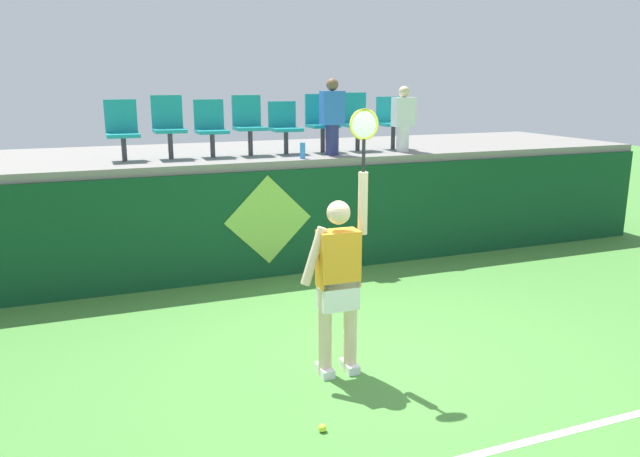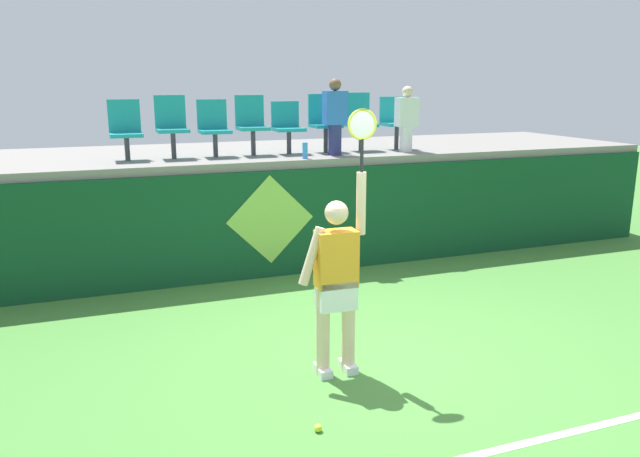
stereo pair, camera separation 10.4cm
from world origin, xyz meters
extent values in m
plane|color=#478438|center=(0.00, 0.00, 0.00)|extent=(40.00, 40.00, 0.00)
cube|color=#0F4223|center=(0.00, 3.14, 0.77)|extent=(12.90, 0.20, 1.54)
cube|color=gray|center=(0.00, 4.62, 1.60)|extent=(12.90, 3.06, 0.12)
cube|color=white|center=(0.00, -1.68, 0.00)|extent=(11.61, 0.08, 0.01)
cube|color=white|center=(-0.65, -0.04, 0.04)|extent=(0.13, 0.26, 0.08)
cube|color=white|center=(-0.39, -0.04, 0.04)|extent=(0.13, 0.26, 0.08)
cylinder|color=beige|center=(-0.65, -0.04, 0.44)|extent=(0.13, 0.13, 0.88)
cylinder|color=beige|center=(-0.39, -0.04, 0.44)|extent=(0.13, 0.13, 0.88)
cube|color=white|center=(-0.52, -0.04, 0.80)|extent=(0.37, 0.23, 0.28)
cube|color=orange|center=(-0.52, -0.04, 1.15)|extent=(0.39, 0.23, 0.53)
sphere|color=beige|center=(-0.52, -0.04, 1.58)|extent=(0.22, 0.22, 0.22)
cylinder|color=beige|center=(-0.76, -0.03, 1.19)|extent=(0.26, 0.10, 0.55)
cylinder|color=beige|center=(-0.28, -0.05, 1.65)|extent=(0.09, 0.09, 0.58)
cylinder|color=black|center=(-0.28, -0.05, 2.09)|extent=(0.03, 0.03, 0.30)
torus|color=gold|center=(-0.28, -0.05, 2.37)|extent=(0.28, 0.03, 0.28)
ellipsoid|color=silver|center=(-0.28, -0.05, 2.37)|extent=(0.24, 0.02, 0.24)
sphere|color=#D1E533|center=(-1.04, -0.96, 0.03)|extent=(0.07, 0.07, 0.07)
cylinder|color=#338CE5|center=(0.31, 3.26, 1.78)|extent=(0.08, 0.08, 0.23)
cylinder|color=#38383D|center=(-2.11, 3.90, 1.83)|extent=(0.07, 0.07, 0.33)
cube|color=teal|center=(-2.11, 3.90, 2.02)|extent=(0.44, 0.42, 0.05)
cube|color=teal|center=(-2.11, 4.09, 2.27)|extent=(0.44, 0.04, 0.46)
cylinder|color=#38383D|center=(-1.47, 3.90, 1.85)|extent=(0.07, 0.07, 0.38)
cube|color=teal|center=(-1.47, 3.90, 2.06)|extent=(0.44, 0.42, 0.05)
cube|color=teal|center=(-1.47, 4.09, 2.32)|extent=(0.44, 0.04, 0.47)
cylinder|color=#38383D|center=(-0.86, 3.90, 1.83)|extent=(0.07, 0.07, 0.35)
cube|color=teal|center=(-0.86, 3.90, 2.03)|extent=(0.44, 0.42, 0.05)
cube|color=teal|center=(-0.86, 4.09, 2.27)|extent=(0.44, 0.04, 0.43)
cylinder|color=#38383D|center=(-0.29, 3.90, 1.85)|extent=(0.07, 0.07, 0.38)
cube|color=teal|center=(-0.29, 3.90, 2.06)|extent=(0.44, 0.42, 0.05)
cube|color=teal|center=(-0.29, 4.09, 2.32)|extent=(0.44, 0.04, 0.46)
cylinder|color=#38383D|center=(0.27, 3.90, 1.83)|extent=(0.07, 0.07, 0.35)
cube|color=teal|center=(0.27, 3.90, 2.03)|extent=(0.44, 0.42, 0.05)
cube|color=teal|center=(0.27, 4.09, 2.25)|extent=(0.44, 0.04, 0.39)
cylinder|color=#38383D|center=(0.87, 3.90, 1.85)|extent=(0.07, 0.07, 0.39)
cube|color=teal|center=(0.87, 3.90, 2.07)|extent=(0.44, 0.42, 0.05)
cube|color=teal|center=(0.87, 4.09, 2.33)|extent=(0.44, 0.04, 0.46)
cylinder|color=#38383D|center=(1.47, 3.90, 1.85)|extent=(0.07, 0.07, 0.38)
cube|color=teal|center=(1.47, 3.90, 2.07)|extent=(0.44, 0.42, 0.05)
cube|color=teal|center=(1.47, 4.09, 2.33)|extent=(0.44, 0.04, 0.48)
cylinder|color=#38383D|center=(2.11, 3.90, 1.85)|extent=(0.07, 0.07, 0.38)
cube|color=teal|center=(2.11, 3.90, 2.07)|extent=(0.44, 0.42, 0.05)
cube|color=teal|center=(2.11, 4.09, 2.30)|extent=(0.44, 0.04, 0.41)
cylinder|color=white|center=(2.11, 3.57, 1.86)|extent=(0.20, 0.20, 0.39)
cube|color=white|center=(2.11, 3.57, 2.28)|extent=(0.34, 0.20, 0.45)
sphere|color=beige|center=(2.11, 3.57, 2.59)|extent=(0.17, 0.17, 0.17)
cylinder|color=navy|center=(0.87, 3.51, 1.89)|extent=(0.20, 0.20, 0.46)
cube|color=blue|center=(0.87, 3.51, 2.36)|extent=(0.34, 0.20, 0.49)
sphere|color=brown|center=(0.87, 3.51, 2.70)|extent=(0.18, 0.18, 0.18)
cube|color=#0F4223|center=(-0.29, 3.04, 0.00)|extent=(0.90, 0.01, 0.00)
plane|color=#8CC64C|center=(-0.29, 3.03, 0.85)|extent=(1.27, 0.00, 1.27)
camera|label=1|loc=(-2.65, -5.06, 2.75)|focal=34.35mm
camera|label=2|loc=(-2.56, -5.09, 2.75)|focal=34.35mm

